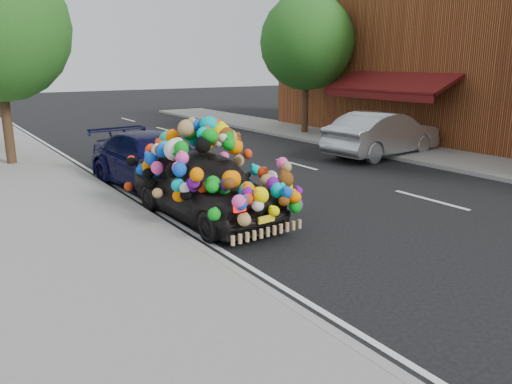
# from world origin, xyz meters

# --- Properties ---
(ground) EXTENTS (100.00, 100.00, 0.00)m
(ground) POSITION_xyz_m (0.00, 0.00, 0.00)
(ground) COLOR black
(ground) RESTS_ON ground
(sidewalk) EXTENTS (4.00, 60.00, 0.12)m
(sidewalk) POSITION_xyz_m (-4.30, 0.00, 0.06)
(sidewalk) COLOR gray
(sidewalk) RESTS_ON ground
(kerb) EXTENTS (0.15, 60.00, 0.13)m
(kerb) POSITION_xyz_m (-2.35, 0.00, 0.07)
(kerb) COLOR gray
(kerb) RESTS_ON ground
(footpath_far) EXTENTS (3.00, 40.00, 0.12)m
(footpath_far) POSITION_xyz_m (8.20, 3.00, 0.06)
(footpath_far) COLOR gray
(footpath_far) RESTS_ON ground
(lane_markings) EXTENTS (6.00, 50.00, 0.01)m
(lane_markings) POSITION_xyz_m (3.60, 0.00, 0.01)
(lane_markings) COLOR silver
(lane_markings) RESTS_ON ground
(tree_far_b) EXTENTS (4.00, 4.00, 5.90)m
(tree_far_b) POSITION_xyz_m (8.00, 10.00, 3.89)
(tree_far_b) COLOR #332114
(tree_far_b) RESTS_ON ground
(plush_art_car) EXTENTS (2.20, 4.31, 2.01)m
(plush_art_car) POSITION_xyz_m (-1.35, 1.72, 1.02)
(plush_art_car) COLOR black
(plush_art_car) RESTS_ON ground
(navy_sedan) EXTENTS (2.36, 4.88, 1.37)m
(navy_sedan) POSITION_xyz_m (-1.23, 4.50, 0.68)
(navy_sedan) COLOR black
(navy_sedan) RESTS_ON ground
(silver_hatchback) EXTENTS (4.67, 2.05, 1.49)m
(silver_hatchback) POSITION_xyz_m (6.92, 4.52, 0.75)
(silver_hatchback) COLOR #A0A2A6
(silver_hatchback) RESTS_ON ground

